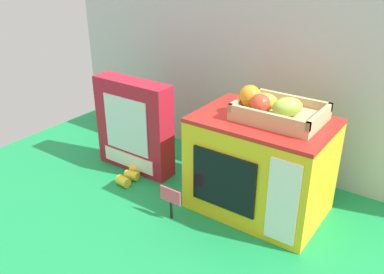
{
  "coord_description": "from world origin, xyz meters",
  "views": [
    {
      "loc": [
        0.6,
        -0.92,
        0.73
      ],
      "look_at": [
        -0.07,
        0.03,
        0.18
      ],
      "focal_mm": 38.44,
      "sensor_mm": 36.0,
      "label": 1
    }
  ],
  "objects_px": {
    "food_groups_crate": "(273,109)",
    "loose_toy_banana": "(131,175)",
    "cookie_set_box": "(134,126)",
    "toy_microwave": "(260,165)",
    "price_sign": "(171,199)"
  },
  "relations": [
    {
      "from": "toy_microwave",
      "to": "food_groups_crate",
      "type": "height_order",
      "value": "food_groups_crate"
    },
    {
      "from": "loose_toy_banana",
      "to": "cookie_set_box",
      "type": "bearing_deg",
      "value": 118.69
    },
    {
      "from": "food_groups_crate",
      "to": "loose_toy_banana",
      "type": "height_order",
      "value": "food_groups_crate"
    },
    {
      "from": "price_sign",
      "to": "loose_toy_banana",
      "type": "xyz_separation_m",
      "value": [
        -0.25,
        0.09,
        -0.05
      ]
    },
    {
      "from": "toy_microwave",
      "to": "loose_toy_banana",
      "type": "height_order",
      "value": "toy_microwave"
    },
    {
      "from": "food_groups_crate",
      "to": "loose_toy_banana",
      "type": "xyz_separation_m",
      "value": [
        -0.45,
        -0.11,
        -0.31
      ]
    },
    {
      "from": "food_groups_crate",
      "to": "cookie_set_box",
      "type": "xyz_separation_m",
      "value": [
        -0.49,
        -0.04,
        -0.16
      ]
    },
    {
      "from": "price_sign",
      "to": "cookie_set_box",
      "type": "bearing_deg",
      "value": 149.75
    },
    {
      "from": "food_groups_crate",
      "to": "loose_toy_banana",
      "type": "relative_size",
      "value": 1.79
    },
    {
      "from": "food_groups_crate",
      "to": "cookie_set_box",
      "type": "distance_m",
      "value": 0.51
    },
    {
      "from": "cookie_set_box",
      "to": "price_sign",
      "type": "bearing_deg",
      "value": -30.25
    },
    {
      "from": "cookie_set_box",
      "to": "price_sign",
      "type": "distance_m",
      "value": 0.35
    },
    {
      "from": "loose_toy_banana",
      "to": "price_sign",
      "type": "bearing_deg",
      "value": -20.66
    },
    {
      "from": "toy_microwave",
      "to": "cookie_set_box",
      "type": "relative_size",
      "value": 1.16
    },
    {
      "from": "toy_microwave",
      "to": "cookie_set_box",
      "type": "height_order",
      "value": "cookie_set_box"
    }
  ]
}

